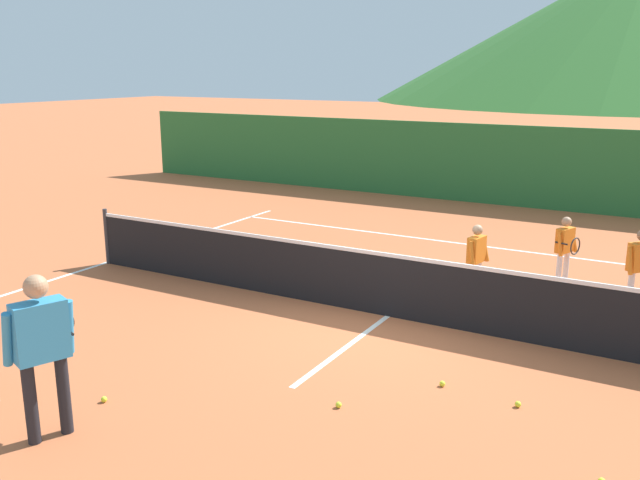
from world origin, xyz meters
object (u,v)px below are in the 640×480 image
at_px(student_2, 640,262).
at_px(student_1, 565,245).
at_px(tennis_ball_3, 339,405).
at_px(tennis_ball_2, 442,384).
at_px(tennis_ball_1, 104,399).
at_px(student_0, 476,254).
at_px(tennis_net, 389,284).
at_px(instructor, 42,342).
at_px(tennis_ball_5, 518,404).

bearing_deg(student_2, student_1, 150.34).
bearing_deg(tennis_ball_3, tennis_ball_2, 52.40).
distance_m(student_1, tennis_ball_3, 5.84).
xyz_separation_m(student_2, tennis_ball_1, (-4.80, -6.14, -0.72)).
bearing_deg(student_0, student_1, 50.22).
bearing_deg(tennis_net, student_1, 54.83).
height_order(tennis_ball_2, tennis_ball_3, same).
relative_size(instructor, student_2, 1.35).
bearing_deg(student_2, tennis_ball_1, -128.01).
bearing_deg(tennis_net, tennis_ball_2, -50.39).
xyz_separation_m(student_0, student_1, (1.11, 1.33, -0.00)).
bearing_deg(tennis_ball_2, tennis_net, 129.61).
bearing_deg(tennis_ball_3, tennis_ball_5, 29.96).
xyz_separation_m(student_0, student_2, (2.31, 0.65, 0.03)).
bearing_deg(tennis_ball_5, tennis_net, 141.75).
xyz_separation_m(tennis_net, tennis_ball_5, (2.39, -1.88, -0.47)).
bearing_deg(tennis_ball_3, tennis_ball_1, -153.23).
height_order(tennis_net, student_2, student_2).
bearing_deg(instructor, student_0, 69.13).
xyz_separation_m(tennis_net, instructor, (-1.53, -4.81, 0.52)).
bearing_deg(tennis_net, student_0, 59.54).
relative_size(tennis_ball_2, tennis_ball_3, 1.00).
xyz_separation_m(tennis_net, student_2, (3.17, 2.11, 0.26)).
bearing_deg(student_2, tennis_ball_2, -113.09).
height_order(student_2, tennis_ball_1, student_2).
bearing_deg(tennis_ball_3, student_0, 87.79).
bearing_deg(student_0, tennis_net, -120.46).
distance_m(student_0, tennis_ball_5, 3.74).
relative_size(tennis_ball_1, tennis_ball_5, 1.00).
relative_size(student_2, tennis_ball_2, 18.53).
relative_size(tennis_net, tennis_ball_2, 170.80).
bearing_deg(student_0, instructor, -110.87).
distance_m(tennis_ball_1, tennis_ball_5, 4.55).
xyz_separation_m(student_0, tennis_ball_5, (1.53, -3.35, -0.69)).
relative_size(student_1, tennis_ball_3, 17.59).
relative_size(tennis_net, student_1, 9.71).
bearing_deg(tennis_ball_1, tennis_ball_2, 35.35).
bearing_deg(student_2, student_0, -164.38).
height_order(tennis_net, student_0, student_0).
bearing_deg(student_0, tennis_ball_1, -114.34).
bearing_deg(instructor, tennis_ball_1, 96.78).
distance_m(tennis_net, tennis_ball_2, 2.40).
relative_size(student_0, tennis_ball_2, 17.71).
distance_m(tennis_ball_2, tennis_ball_3, 1.32).
distance_m(tennis_net, tennis_ball_1, 4.37).
bearing_deg(student_0, tennis_ball_3, -92.21).
height_order(student_0, tennis_ball_5, student_0).
distance_m(student_1, tennis_ball_5, 4.75).
xyz_separation_m(student_1, tennis_ball_5, (0.42, -4.68, -0.69)).
xyz_separation_m(student_1, student_2, (1.20, -0.69, 0.04)).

